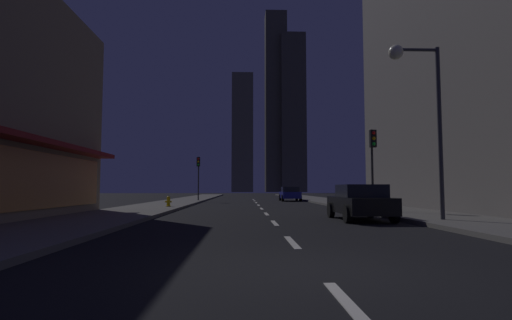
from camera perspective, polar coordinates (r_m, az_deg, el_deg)
The scene contains 14 objects.
ground_plane at distance 38.38m, azimuth -0.11°, elevation -6.13°, with size 78.00×136.00×0.10m, color black.
sidewalk_right at distance 39.22m, azimuth 10.22°, elevation -5.84°, with size 4.00×76.00×0.15m, color #605E59.
sidewalk_left at distance 38.79m, azimuth -10.55°, elevation -5.85°, with size 4.00×76.00×0.15m, color #605E59.
lane_marking_center at distance 25.20m, azimuth 0.82°, elevation -7.05°, with size 0.16×43.80×0.01m.
building_apartment_right at distance 28.48m, azimuth 32.60°, elevation 13.20°, with size 11.00×20.00×18.93m, color slate.
skyscraper_distant_tall at distance 139.76m, azimuth -1.98°, elevation 3.93°, with size 7.41×7.82×41.70m, color #5E5946.
skyscraper_distant_mid at distance 144.61m, azimuth 2.88°, elevation 8.40°, with size 7.68×7.97×65.26m, color #474435.
skyscraper_distant_short at distance 140.87m, azimuth 5.40°, elevation 6.90°, with size 8.66×5.86×56.33m, color #454234.
car_parked_near at distance 16.71m, azimuth 14.82°, elevation -5.89°, with size 1.98×4.24×1.45m.
car_parked_far at distance 40.47m, azimuth 4.93°, elevation -4.89°, with size 1.98×4.24×1.45m.
fire_hydrant_far_left at distance 25.63m, azimuth -12.55°, elevation -5.90°, with size 0.42×0.30×0.65m.
traffic_light_near_right at distance 21.16m, azimuth 16.54°, elevation 1.19°, with size 0.32×0.48×4.20m.
traffic_light_far_left at distance 38.36m, azimuth -8.34°, elevation -1.24°, with size 0.32×0.48×4.20m.
street_lamp_right at distance 16.27m, azimuth 22.28°, elevation 9.59°, with size 1.96×0.56×6.58m.
Camera 1 is at (-1.17, -6.34, 1.30)m, focal length 27.65 mm.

